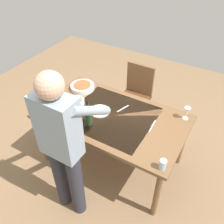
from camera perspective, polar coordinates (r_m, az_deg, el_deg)
The scene contains 13 objects.
ground_plane at distance 3.24m, azimuth -0.00°, elevation -11.18°, with size 6.00×6.00×0.00m, color #846647.
dining_table at distance 2.73m, azimuth -0.00°, elevation -1.97°, with size 1.65×0.95×0.77m.
chair_near at distance 3.47m, azimuth 5.79°, elevation 4.74°, with size 0.40×0.40×0.91m.
person_server at distance 2.15m, azimuth -11.59°, elevation -7.39°, with size 0.42×0.61×1.69m.
wine_bottle at distance 2.52m, azimuth -5.68°, elevation -0.93°, with size 0.07×0.07×0.30m.
wine_glass_left at distance 2.70m, azimuth 17.33°, elevation 0.19°, with size 0.07×0.07×0.15m.
water_cup_near_left at distance 2.65m, azimuth -11.92°, elevation -1.01°, with size 0.07×0.07×0.11m, color silver.
water_cup_near_right at distance 2.19m, azimuth 11.92°, elevation -12.07°, with size 0.06×0.06×0.11m, color silver.
serving_bowl_pasta at distance 3.10m, azimuth -7.01°, elevation 6.00°, with size 0.30×0.30×0.07m.
side_bowl_salad at distance 2.86m, azimuth -8.34°, elevation 2.52°, with size 0.18×0.18×0.07m.
dinner_plate_near at distance 2.73m, azimuth -2.94°, elevation 0.23°, with size 0.23×0.23×0.01m, color silver.
table_knife at distance 2.58m, azimuth 9.50°, elevation -3.31°, with size 0.01×0.20×0.01m, color silver.
table_fork at distance 2.77m, azimuth 2.61°, elevation 0.83°, with size 0.01×0.18×0.01m, color silver.
Camera 1 is at (-1.03, 1.75, 2.52)m, focal length 38.63 mm.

